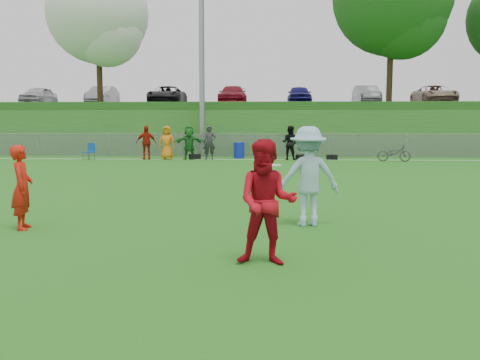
# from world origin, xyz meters

# --- Properties ---
(ground) EXTENTS (120.00, 120.00, 0.00)m
(ground) POSITION_xyz_m (0.00, 0.00, 0.00)
(ground) COLOR #206A16
(ground) RESTS_ON ground
(sideline_far) EXTENTS (60.00, 0.10, 0.01)m
(sideline_far) POSITION_xyz_m (0.00, 18.00, 0.01)
(sideline_far) COLOR white
(sideline_far) RESTS_ON ground
(fence) EXTENTS (58.00, 0.06, 1.30)m
(fence) POSITION_xyz_m (0.00, 20.00, 0.65)
(fence) COLOR gray
(fence) RESTS_ON ground
(light_pole) EXTENTS (1.20, 0.40, 12.15)m
(light_pole) POSITION_xyz_m (-3.00, 20.80, 6.71)
(light_pole) COLOR gray
(light_pole) RESTS_ON ground
(berm) EXTENTS (120.00, 18.00, 3.00)m
(berm) POSITION_xyz_m (0.00, 31.00, 1.50)
(berm) COLOR #1E4F16
(berm) RESTS_ON ground
(parking_lot) EXTENTS (120.00, 12.00, 0.10)m
(parking_lot) POSITION_xyz_m (0.00, 33.00, 3.05)
(parking_lot) COLOR black
(parking_lot) RESTS_ON berm
(tree_white_flowering) EXTENTS (6.30, 6.30, 8.78)m
(tree_white_flowering) POSITION_xyz_m (-9.84, 24.92, 8.32)
(tree_white_flowering) COLOR black
(tree_white_flowering) RESTS_ON berm
(tree_green_near) EXTENTS (7.14, 7.14, 9.95)m
(tree_green_near) POSITION_xyz_m (8.16, 24.42, 9.03)
(tree_green_near) COLOR black
(tree_green_near) RESTS_ON berm
(car_row) EXTENTS (32.04, 5.18, 1.44)m
(car_row) POSITION_xyz_m (-1.17, 32.00, 3.82)
(car_row) COLOR #B9B9BB
(car_row) RESTS_ON parking_lot
(spectator_row) EXTENTS (8.28, 0.91, 1.69)m
(spectator_row) POSITION_xyz_m (-2.71, 18.00, 0.85)
(spectator_row) COLOR #AA190B
(spectator_row) RESTS_ON ground
(gear_bags) EXTENTS (7.49, 0.53, 0.26)m
(gear_bags) POSITION_xyz_m (0.97, 18.10, 0.13)
(gear_bags) COLOR black
(gear_bags) RESTS_ON ground
(player_red_left) EXTENTS (0.50, 0.64, 1.55)m
(player_red_left) POSITION_xyz_m (-3.92, 0.72, 0.77)
(player_red_left) COLOR red
(player_red_left) RESTS_ON ground
(player_red_center) EXTENTS (0.89, 0.72, 1.74)m
(player_red_center) POSITION_xyz_m (0.56, -1.48, 0.87)
(player_red_center) COLOR #AF0C18
(player_red_center) RESTS_ON ground
(player_blue) EXTENTS (1.34, 0.94, 1.88)m
(player_blue) POSITION_xyz_m (1.33, 1.29, 0.94)
(player_blue) COLOR #92BBCB
(player_blue) RESTS_ON ground
(frisbee) EXTENTS (0.25, 0.25, 0.02)m
(frisbee) POSITION_xyz_m (0.73, 2.08, 1.09)
(frisbee) COLOR white
(frisbee) RESTS_ON ground
(recycling_bin) EXTENTS (0.71, 0.71, 0.82)m
(recycling_bin) POSITION_xyz_m (-0.87, 18.98, 0.41)
(recycling_bin) COLOR #0F21AA
(recycling_bin) RESTS_ON ground
(camp_chair) EXTENTS (0.60, 0.60, 0.82)m
(camp_chair) POSITION_xyz_m (-8.39, 17.73, 0.24)
(camp_chair) COLOR #0D4594
(camp_chair) RESTS_ON ground
(bicycle) EXTENTS (1.62, 0.74, 0.82)m
(bicycle) POSITION_xyz_m (6.69, 17.20, 0.41)
(bicycle) COLOR #313133
(bicycle) RESTS_ON ground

